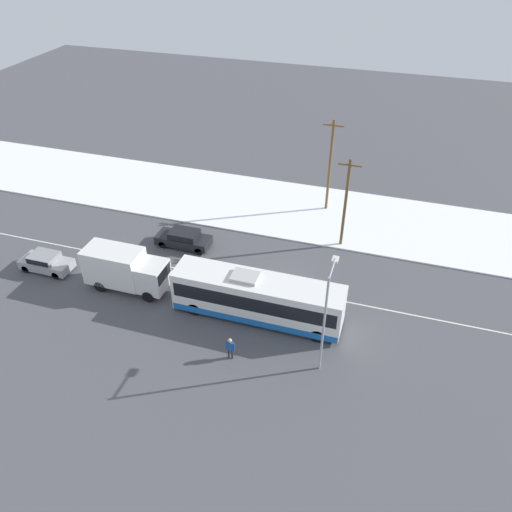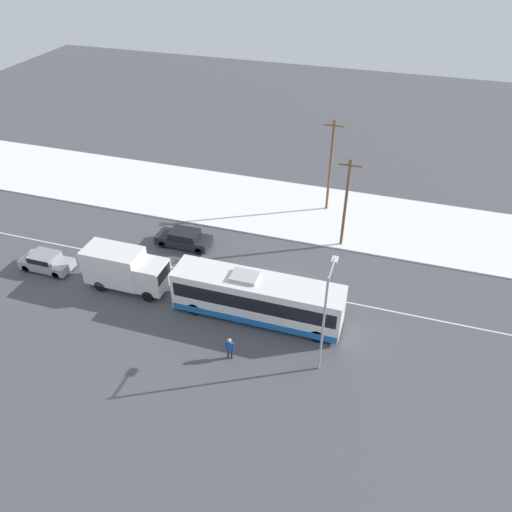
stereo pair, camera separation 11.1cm
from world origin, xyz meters
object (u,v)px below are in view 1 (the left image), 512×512
Objects in this scene: parked_car_near_truck at (46,261)px; streetlamp at (327,309)px; sedan_car at (184,238)px; pedestrian_at_stop at (230,346)px; box_truck at (124,268)px; utility_pole_snowlot at (330,165)px; utility_pole_roadside at (346,202)px; city_bus at (258,298)px.

streetlamp is (22.38, -3.11, 3.75)m from parked_car_near_truck.
sedan_car is 13.25m from pedestrian_at_stop.
box_truck is at bearing -0.23° from parked_car_near_truck.
utility_pole_snowlot is at bearing 52.63° from box_truck.
box_truck is 6.58m from sedan_car.
city_bus is at bearing -111.26° from utility_pole_roadside.
streetlamp reaches higher than city_bus.
utility_pole_roadside is 5.93m from utility_pole_snowlot.
pedestrian_at_stop is at bearing -96.47° from city_bus.
city_bus is at bearing 150.05° from streetlamp.
city_bus is 16.26m from utility_pole_snowlot.
box_truck reaches higher than pedestrian_at_stop.
streetlamp is (5.07, -2.92, 2.86)m from city_bus.
box_truck is 3.66× the size of pedestrian_at_stop.
city_bus is 10.59m from sedan_car.
sedan_car is 0.63× the size of streetlamp.
pedestrian_at_stop is 6.69m from streetlamp.
utility_pole_roadside is (21.38, 10.28, 3.32)m from parked_car_near_truck.
utility_pole_snowlot is (-3.30, 18.84, -0.01)m from streetlamp.
city_bus is 11.49m from utility_pole_roadside.
city_bus is 1.35× the size of utility_pole_snowlot.
box_truck is 0.71× the size of utility_pole_snowlot.
pedestrian_at_stop is at bearing -24.16° from box_truck.
city_bus is at bearing 142.70° from sedan_car.
box_truck is at bearing -127.37° from utility_pole_snowlot.
parked_car_near_truck is at bearing 179.38° from city_bus.
city_bus is 17.33m from parked_car_near_truck.
pedestrian_at_stop reaches higher than sedan_car.
box_truck reaches higher than sedan_car.
streetlamp is at bearing -7.91° from parked_car_near_truck.
sedan_car is 1.13× the size of parked_car_near_truck.
sedan_car is 0.58× the size of utility_pole_roadside.
utility_pole_snowlot reaches higher than parked_car_near_truck.
pedestrian_at_stop is at bearing 126.69° from sedan_car.
city_bus is 1.49× the size of utility_pole_roadside.
utility_pole_roadside reaches higher than parked_car_near_truck.
utility_pole_snowlot is (10.17, 9.52, 3.72)m from sedan_car.
city_bus reaches higher than pedestrian_at_stop.
utility_pole_roadside is at bearing -67.13° from utility_pole_snowlot.
streetlamp is at bearing 145.32° from sedan_car.
utility_pole_roadside is (-1.00, 13.39, -0.43)m from streetlamp.
parked_car_near_truck is 0.56× the size of streetlamp.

